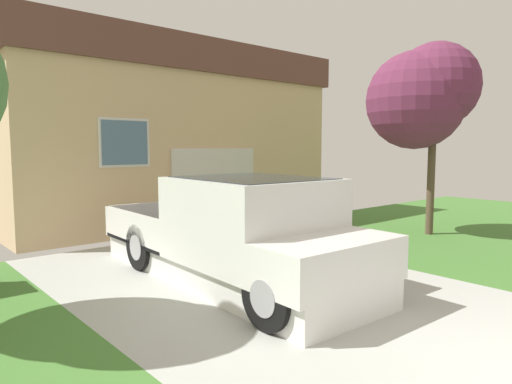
% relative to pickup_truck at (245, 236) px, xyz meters
% --- Properties ---
extents(pickup_truck, '(2.17, 5.45, 1.68)m').
position_rel_pickup_truck_xyz_m(pickup_truck, '(0.00, 0.00, 0.00)').
color(pickup_truck, silver).
rests_on(pickup_truck, ground).
extents(person_with_hat, '(0.49, 0.40, 1.61)m').
position_rel_pickup_truck_xyz_m(person_with_hat, '(1.42, 0.34, 0.08)').
color(person_with_hat, black).
rests_on(person_with_hat, ground).
extents(handbag, '(0.37, 0.21, 0.47)m').
position_rel_pickup_truck_xyz_m(handbag, '(1.54, 0.19, -0.62)').
color(handbag, tan).
rests_on(handbag, ground).
extents(house_with_garage, '(9.57, 5.24, 4.95)m').
position_rel_pickup_truck_xyz_m(house_with_garage, '(2.42, 7.05, 1.74)').
color(house_with_garage, '#D1B184').
rests_on(house_with_garage, ground).
extents(neighbor_tree, '(2.46, 2.55, 4.60)m').
position_rel_pickup_truck_xyz_m(neighbor_tree, '(5.87, 0.37, 2.61)').
color(neighbor_tree, brown).
rests_on(neighbor_tree, ground).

